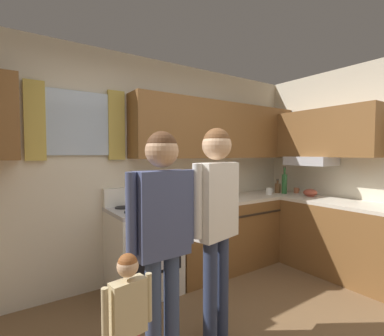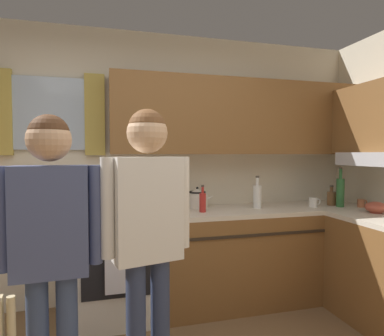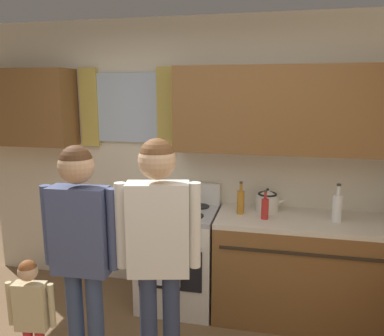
# 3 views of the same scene
# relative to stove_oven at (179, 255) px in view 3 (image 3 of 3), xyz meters

# --- Properties ---
(back_wall_unit) EXTENTS (4.60, 0.42, 2.60)m
(back_wall_unit) POSITION_rel_stove_oven_xyz_m (0.26, 0.27, 1.04)
(back_wall_unit) COLOR beige
(back_wall_unit) RESTS_ON ground
(stove_oven) EXTENTS (0.67, 0.67, 1.10)m
(stove_oven) POSITION_rel_stove_oven_xyz_m (0.00, 0.00, 0.00)
(stove_oven) COLOR silver
(stove_oven) RESTS_ON ground
(bottle_sauce_red) EXTENTS (0.06, 0.06, 0.25)m
(bottle_sauce_red) POSITION_rel_stove_oven_xyz_m (0.76, -0.08, 0.53)
(bottle_sauce_red) COLOR red
(bottle_sauce_red) RESTS_ON kitchen_counter_run
(bottle_milk_white) EXTENTS (0.08, 0.08, 0.31)m
(bottle_milk_white) POSITION_rel_stove_oven_xyz_m (1.33, -0.01, 0.55)
(bottle_milk_white) COLOR white
(bottle_milk_white) RESTS_ON kitchen_counter_run
(bottle_oil_amber) EXTENTS (0.06, 0.06, 0.29)m
(bottle_oil_amber) POSITION_rel_stove_oven_xyz_m (0.55, 0.02, 0.54)
(bottle_oil_amber) COLOR #B27223
(bottle_oil_amber) RESTS_ON kitchen_counter_run
(stovetop_kettle) EXTENTS (0.27, 0.20, 0.21)m
(stovetop_kettle) POSITION_rel_stove_oven_xyz_m (0.77, 0.15, 0.53)
(stovetop_kettle) COLOR silver
(stovetop_kettle) RESTS_ON kitchen_counter_run
(adult_holding_child) EXTENTS (0.51, 0.22, 1.63)m
(adult_holding_child) POSITION_rel_stove_oven_xyz_m (-0.35, -1.10, 0.56)
(adult_holding_child) COLOR #38476B
(adult_holding_child) RESTS_ON ground
(adult_in_plaid) EXTENTS (0.51, 0.24, 1.68)m
(adult_in_plaid) POSITION_rel_stove_oven_xyz_m (0.14, -1.05, 0.59)
(adult_in_plaid) COLOR #2D3856
(adult_in_plaid) RESTS_ON ground
(small_child) EXTENTS (0.31, 0.12, 0.92)m
(small_child) POSITION_rel_stove_oven_xyz_m (-0.65, -1.24, 0.11)
(small_child) COLOR red
(small_child) RESTS_ON ground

